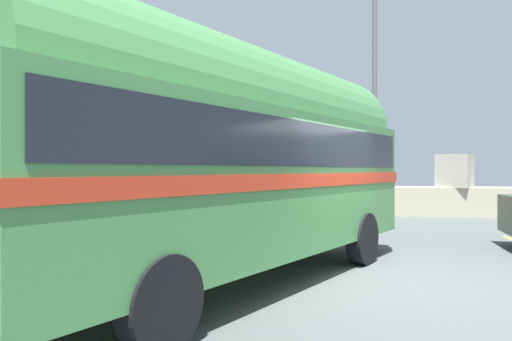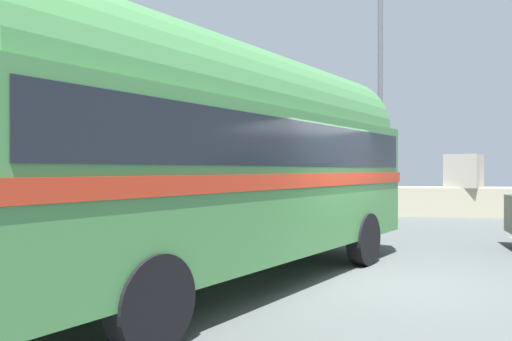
% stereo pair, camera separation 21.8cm
% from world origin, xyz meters
% --- Properties ---
extents(ground, '(32.00, 26.00, 0.02)m').
position_xyz_m(ground, '(0.00, 0.00, 0.01)').
color(ground, '#474E4D').
extents(breakwater, '(31.36, 2.11, 2.40)m').
position_xyz_m(breakwater, '(-0.16, 11.81, 0.71)').
color(breakwater, '#AEA58A').
rests_on(breakwater, ground).
extents(vintage_coach, '(5.79, 8.79, 3.70)m').
position_xyz_m(vintage_coach, '(-2.25, -0.57, 2.05)').
color(vintage_coach, black).
rests_on(vintage_coach, ground).
extents(lamp_post, '(0.44, 0.83, 7.32)m').
position_xyz_m(lamp_post, '(0.49, 6.43, 4.08)').
color(lamp_post, '#5B5B60').
rests_on(lamp_post, ground).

